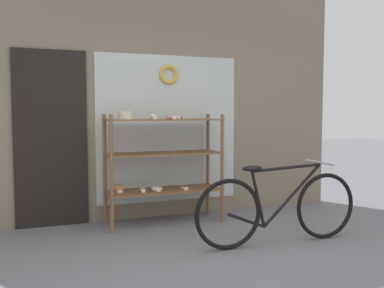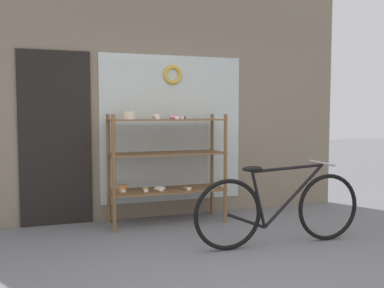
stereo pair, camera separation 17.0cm
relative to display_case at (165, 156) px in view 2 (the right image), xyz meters
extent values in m
plane|color=slate|center=(0.00, -2.10, -0.83)|extent=(30.00, 30.00, 0.00)
cube|color=gray|center=(0.00, 0.39, 0.68)|extent=(5.30, 0.08, 3.03)
cube|color=silver|center=(0.20, 0.34, 0.32)|extent=(1.89, 0.02, 1.90)
cube|color=black|center=(-1.27, 0.33, 0.22)|extent=(0.84, 0.03, 2.10)
torus|color=gold|center=(0.20, 0.32, 1.02)|extent=(0.26, 0.06, 0.26)
cylinder|color=brown|center=(-0.65, -0.22, -0.16)|extent=(0.04, 0.04, 1.34)
cylinder|color=brown|center=(0.71, -0.22, -0.16)|extent=(0.04, 0.04, 1.34)
cylinder|color=brown|center=(-0.65, 0.22, -0.16)|extent=(0.04, 0.04, 1.34)
cylinder|color=brown|center=(0.71, 0.22, -0.16)|extent=(0.04, 0.04, 1.34)
cube|color=brown|center=(0.03, 0.00, -0.43)|extent=(1.41, 0.49, 0.02)
cube|color=brown|center=(0.03, 0.00, 0.03)|extent=(1.41, 0.49, 0.02)
cube|color=brown|center=(0.03, 0.00, 0.44)|extent=(1.41, 0.49, 0.02)
torus|color=#B27A42|center=(0.27, -0.07, -0.40)|extent=(0.12, 0.12, 0.03)
cube|color=white|center=(0.27, -0.14, -0.40)|extent=(0.05, 0.00, 0.04)
ellipsoid|color=#AD7F4C|center=(-0.26, -0.05, -0.39)|extent=(0.08, 0.07, 0.06)
cube|color=white|center=(-0.26, -0.09, -0.40)|extent=(0.05, 0.00, 0.04)
torus|color=pink|center=(0.11, -0.09, 0.47)|extent=(0.14, 0.14, 0.04)
cube|color=white|center=(0.11, -0.17, 0.47)|extent=(0.05, 0.00, 0.04)
cylinder|color=beige|center=(-0.44, 0.01, 0.50)|extent=(0.16, 0.16, 0.09)
cube|color=white|center=(-0.44, -0.08, 0.47)|extent=(0.05, 0.00, 0.04)
ellipsoid|color=beige|center=(-0.10, -0.01, 0.48)|extent=(0.09, 0.08, 0.06)
cube|color=white|center=(-0.10, -0.07, 0.47)|extent=(0.05, 0.00, 0.04)
cylinder|color=#C67F42|center=(-0.52, 0.04, -0.38)|extent=(0.11, 0.11, 0.08)
cube|color=white|center=(-0.52, -0.03, -0.40)|extent=(0.05, 0.00, 0.04)
torus|color=beige|center=(-0.07, -0.02, -0.40)|extent=(0.15, 0.15, 0.04)
cube|color=white|center=(-0.07, -0.10, -0.40)|extent=(0.05, 0.00, 0.04)
torus|color=#4C2D1E|center=(0.22, 0.07, 0.47)|extent=(0.14, 0.14, 0.03)
cube|color=white|center=(0.22, -0.01, 0.47)|extent=(0.05, 0.00, 0.04)
torus|color=black|center=(0.31, -1.23, -0.48)|extent=(0.71, 0.06, 0.71)
torus|color=black|center=(1.46, -1.26, -0.48)|extent=(0.71, 0.06, 0.71)
cylinder|color=black|center=(1.04, -1.25, -0.33)|extent=(0.68, 0.05, 0.64)
cylinder|color=black|center=(0.97, -1.25, -0.04)|extent=(0.80, 0.06, 0.07)
cylinder|color=black|center=(0.64, -1.24, -0.35)|extent=(0.18, 0.04, 0.58)
cylinder|color=black|center=(0.51, -1.23, -0.56)|extent=(0.41, 0.04, 0.19)
ellipsoid|color=black|center=(0.57, -1.24, -0.03)|extent=(0.22, 0.10, 0.06)
cylinder|color=#B2B2B7|center=(1.37, -1.26, 0.00)|extent=(0.04, 0.46, 0.02)
camera|label=1|loc=(-1.52, -4.99, 0.53)|focal=40.00mm
camera|label=2|loc=(-1.36, -5.04, 0.53)|focal=40.00mm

